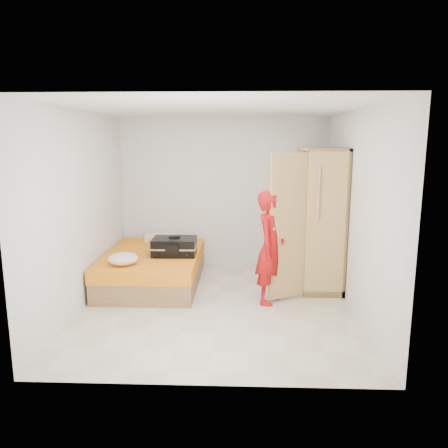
{
  "coord_description": "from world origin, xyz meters",
  "views": [
    {
      "loc": [
        0.3,
        -5.64,
        2.22
      ],
      "look_at": [
        0.06,
        0.64,
        1.0
      ],
      "focal_mm": 35.0,
      "sensor_mm": 36.0,
      "label": 1
    }
  ],
  "objects_px": {
    "suitcase": "(174,247)",
    "bed": "(153,268)",
    "wardrobe": "(317,222)",
    "person": "(270,248)",
    "round_cushion": "(123,259)"
  },
  "relations": [
    {
      "from": "wardrobe",
      "to": "round_cushion",
      "type": "bearing_deg",
      "value": -166.89
    },
    {
      "from": "suitcase",
      "to": "bed",
      "type": "bearing_deg",
      "value": 162.45
    },
    {
      "from": "bed",
      "to": "person",
      "type": "height_order",
      "value": "person"
    },
    {
      "from": "wardrobe",
      "to": "suitcase",
      "type": "xyz_separation_m",
      "value": [
        -2.15,
        -0.11,
        -0.37
      ]
    },
    {
      "from": "wardrobe",
      "to": "suitcase",
      "type": "height_order",
      "value": "wardrobe"
    },
    {
      "from": "person",
      "to": "round_cushion",
      "type": "height_order",
      "value": "person"
    },
    {
      "from": "person",
      "to": "bed",
      "type": "bearing_deg",
      "value": 89.34
    },
    {
      "from": "round_cushion",
      "to": "bed",
      "type": "bearing_deg",
      "value": 66.44
    },
    {
      "from": "wardrobe",
      "to": "bed",
      "type": "bearing_deg",
      "value": 179.91
    },
    {
      "from": "bed",
      "to": "person",
      "type": "xyz_separation_m",
      "value": [
        1.76,
        -0.71,
        0.52
      ]
    },
    {
      "from": "suitcase",
      "to": "round_cushion",
      "type": "distance_m",
      "value": 0.84
    },
    {
      "from": "suitcase",
      "to": "round_cushion",
      "type": "bearing_deg",
      "value": -140.1
    },
    {
      "from": "bed",
      "to": "suitcase",
      "type": "xyz_separation_m",
      "value": [
        0.36,
        -0.11,
        0.38
      ]
    },
    {
      "from": "wardrobe",
      "to": "person",
      "type": "distance_m",
      "value": 1.05
    },
    {
      "from": "bed",
      "to": "round_cushion",
      "type": "xyz_separation_m",
      "value": [
        -0.28,
        -0.65,
        0.33
      ]
    }
  ]
}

